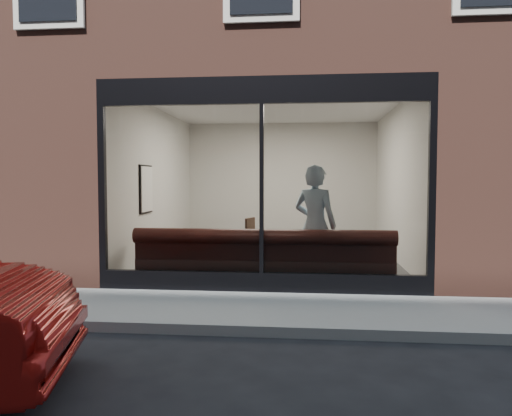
# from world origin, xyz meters

# --- Properties ---
(ground) EXTENTS (120.00, 120.00, 0.00)m
(ground) POSITION_xyz_m (0.00, 0.00, 0.00)
(ground) COLOR black
(ground) RESTS_ON ground
(sidewalk_near) EXTENTS (40.00, 2.00, 0.01)m
(sidewalk_near) POSITION_xyz_m (0.00, 1.00, 0.01)
(sidewalk_near) COLOR gray
(sidewalk_near) RESTS_ON ground
(kerb_near) EXTENTS (40.00, 0.10, 0.12)m
(kerb_near) POSITION_xyz_m (0.00, -0.05, 0.06)
(kerb_near) COLOR gray
(kerb_near) RESTS_ON ground
(host_building_pier_left) EXTENTS (2.50, 12.00, 3.20)m
(host_building_pier_left) POSITION_xyz_m (-3.75, 8.00, 1.60)
(host_building_pier_left) COLOR brown
(host_building_pier_left) RESTS_ON ground
(host_building_pier_right) EXTENTS (2.50, 12.00, 3.20)m
(host_building_pier_right) POSITION_xyz_m (3.75, 8.00, 1.60)
(host_building_pier_right) COLOR brown
(host_building_pier_right) RESTS_ON ground
(host_building_backfill) EXTENTS (5.00, 6.00, 3.20)m
(host_building_backfill) POSITION_xyz_m (0.00, 11.00, 1.60)
(host_building_backfill) COLOR brown
(host_building_backfill) RESTS_ON ground
(cafe_floor) EXTENTS (6.00, 6.00, 0.00)m
(cafe_floor) POSITION_xyz_m (0.00, 5.00, 0.02)
(cafe_floor) COLOR #2D2D30
(cafe_floor) RESTS_ON ground
(cafe_ceiling) EXTENTS (6.00, 6.00, 0.00)m
(cafe_ceiling) POSITION_xyz_m (0.00, 5.00, 3.19)
(cafe_ceiling) COLOR white
(cafe_ceiling) RESTS_ON host_building_upper
(cafe_wall_back) EXTENTS (5.00, 0.00, 5.00)m
(cafe_wall_back) POSITION_xyz_m (0.00, 7.99, 1.60)
(cafe_wall_back) COLOR silver
(cafe_wall_back) RESTS_ON ground
(cafe_wall_left) EXTENTS (0.00, 6.00, 6.00)m
(cafe_wall_left) POSITION_xyz_m (-2.49, 5.00, 1.60)
(cafe_wall_left) COLOR silver
(cafe_wall_left) RESTS_ON ground
(cafe_wall_right) EXTENTS (0.00, 6.00, 6.00)m
(cafe_wall_right) POSITION_xyz_m (2.49, 5.00, 1.60)
(cafe_wall_right) COLOR silver
(cafe_wall_right) RESTS_ON ground
(storefront_kick) EXTENTS (5.00, 0.10, 0.30)m
(storefront_kick) POSITION_xyz_m (0.00, 2.05, 0.15)
(storefront_kick) COLOR black
(storefront_kick) RESTS_ON ground
(storefront_header) EXTENTS (5.00, 0.10, 0.40)m
(storefront_header) POSITION_xyz_m (0.00, 2.05, 3.00)
(storefront_header) COLOR black
(storefront_header) RESTS_ON host_building_upper
(storefront_mullion) EXTENTS (0.06, 0.10, 2.50)m
(storefront_mullion) POSITION_xyz_m (0.00, 2.05, 1.55)
(storefront_mullion) COLOR black
(storefront_mullion) RESTS_ON storefront_kick
(storefront_glass) EXTENTS (4.80, 0.00, 4.80)m
(storefront_glass) POSITION_xyz_m (0.00, 2.02, 1.55)
(storefront_glass) COLOR white
(storefront_glass) RESTS_ON storefront_kick
(banquette) EXTENTS (4.00, 0.55, 0.45)m
(banquette) POSITION_xyz_m (0.00, 2.45, 0.23)
(banquette) COLOR #371614
(banquette) RESTS_ON cafe_floor
(person) EXTENTS (0.83, 0.71, 1.92)m
(person) POSITION_xyz_m (0.80, 2.66, 0.96)
(person) COLOR #A1C4D9
(person) RESTS_ON cafe_floor
(cafe_table_left) EXTENTS (0.73, 0.73, 0.04)m
(cafe_table_left) POSITION_xyz_m (-1.87, 3.00, 0.74)
(cafe_table_left) COLOR black
(cafe_table_left) RESTS_ON cafe_floor
(cafe_table_right) EXTENTS (0.78, 0.78, 0.04)m
(cafe_table_right) POSITION_xyz_m (0.63, 3.47, 0.74)
(cafe_table_right) COLOR black
(cafe_table_right) RESTS_ON cafe_floor
(cafe_chair_left) EXTENTS (0.49, 0.49, 0.04)m
(cafe_chair_left) POSITION_xyz_m (-0.61, 4.32, 0.24)
(cafe_chair_left) COLOR black
(cafe_chair_left) RESTS_ON cafe_floor
(wall_poster) EXTENTS (0.02, 0.66, 0.88)m
(wall_poster) POSITION_xyz_m (-2.45, 4.18, 1.51)
(wall_poster) COLOR white
(wall_poster) RESTS_ON cafe_wall_left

